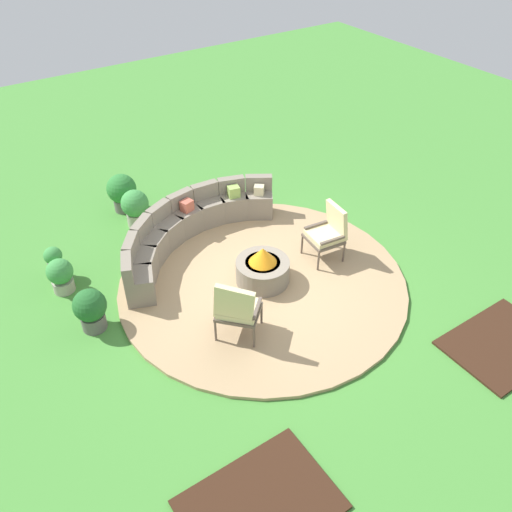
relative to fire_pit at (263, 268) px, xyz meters
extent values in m
plane|color=#478C38|center=(0.00, 0.00, -0.32)|extent=(24.00, 24.00, 0.00)
cylinder|color=tan|center=(0.00, 0.00, -0.29)|extent=(4.85, 4.85, 0.06)
cube|color=#382114|center=(-2.18, -3.15, -0.30)|extent=(1.70, 1.21, 0.04)
cube|color=#382114|center=(2.18, -3.15, -0.30)|extent=(1.70, 1.21, 0.04)
cylinder|color=gray|center=(0.00, 0.00, -0.06)|extent=(0.90, 0.90, 0.40)
cylinder|color=black|center=(0.00, 0.00, 0.11)|extent=(0.59, 0.59, 0.06)
cone|color=orange|center=(0.00, 0.00, 0.28)|extent=(0.47, 0.47, 0.28)
cube|color=gray|center=(1.08, 1.71, -0.01)|extent=(0.68, 0.66, 0.49)
cube|color=gray|center=(1.15, 1.83, 0.38)|extent=(0.52, 0.41, 0.30)
cube|color=gray|center=(0.62, 1.92, -0.01)|extent=(0.63, 0.59, 0.49)
cube|color=gray|center=(0.66, 2.06, 0.38)|extent=(0.54, 0.31, 0.30)
cube|color=gray|center=(0.12, 2.02, -0.01)|extent=(0.54, 0.48, 0.49)
cube|color=gray|center=(0.13, 2.16, 0.38)|extent=(0.52, 0.19, 0.30)
cube|color=gray|center=(-0.38, 1.98, -0.01)|extent=(0.59, 0.54, 0.49)
cube|color=gray|center=(-0.41, 2.13, 0.38)|extent=(0.54, 0.25, 0.30)
cube|color=gray|center=(-0.86, 1.83, -0.01)|extent=(0.66, 0.63, 0.49)
cube|color=gray|center=(-0.92, 1.96, 0.38)|extent=(0.53, 0.36, 0.30)
cube|color=gray|center=(-1.29, 1.56, -0.01)|extent=(0.68, 0.68, 0.49)
cube|color=gray|center=(-1.38, 1.67, 0.38)|extent=(0.50, 0.45, 0.30)
cube|color=gray|center=(-1.63, 1.19, -0.01)|extent=(0.67, 0.68, 0.49)
cube|color=gray|center=(-1.75, 1.27, 0.38)|extent=(0.43, 0.51, 0.30)
cube|color=gray|center=(-1.88, 0.75, -0.01)|extent=(0.61, 0.65, 0.49)
cube|color=gray|center=(-2.01, 0.80, 0.38)|extent=(0.34, 0.54, 0.30)
cube|color=#93B756|center=(0.60, 1.88, 0.34)|extent=(0.24, 0.22, 0.21)
cube|color=#BC5B47|center=(-0.37, 1.93, 0.34)|extent=(0.25, 0.23, 0.21)
cube|color=beige|center=(1.05, 1.67, 0.33)|extent=(0.25, 0.24, 0.19)
cylinder|color=brown|center=(-0.98, -0.40, -0.07)|extent=(0.04, 0.04, 0.38)
cylinder|color=brown|center=(-0.58, -0.83, -0.07)|extent=(0.04, 0.04, 0.38)
cylinder|color=brown|center=(-1.35, -0.74, -0.07)|extent=(0.04, 0.04, 0.38)
cylinder|color=brown|center=(-0.95, -1.17, -0.07)|extent=(0.04, 0.04, 0.38)
cube|color=brown|center=(-0.97, -0.78, 0.15)|extent=(0.82, 0.82, 0.05)
cube|color=beige|center=(-0.97, -0.78, 0.22)|extent=(0.75, 0.75, 0.09)
cube|color=beige|center=(-1.13, -0.94, 0.50)|extent=(0.45, 0.57, 0.72)
cube|color=brown|center=(-1.16, -0.58, 0.28)|extent=(0.37, 0.35, 0.04)
cube|color=brown|center=(-0.77, -0.99, 0.28)|extent=(0.37, 0.35, 0.04)
cylinder|color=brown|center=(0.95, -0.30, -0.07)|extent=(0.04, 0.04, 0.38)
cylinder|color=brown|center=(1.01, 0.23, -0.07)|extent=(0.04, 0.04, 0.38)
cylinder|color=brown|center=(1.47, -0.36, -0.07)|extent=(0.04, 0.04, 0.38)
cylinder|color=brown|center=(1.53, 0.17, -0.07)|extent=(0.04, 0.04, 0.38)
cube|color=brown|center=(1.24, -0.07, 0.15)|extent=(0.62, 0.63, 0.05)
cube|color=beige|center=(1.24, -0.07, 0.22)|extent=(0.57, 0.58, 0.09)
cube|color=beige|center=(1.48, -0.09, 0.47)|extent=(0.21, 0.55, 0.60)
cube|color=brown|center=(1.21, -0.32, 0.28)|extent=(0.48, 0.10, 0.04)
cube|color=brown|center=(1.27, 0.19, 0.28)|extent=(0.48, 0.10, 0.04)
cylinder|color=#A89E8E|center=(-1.05, 2.80, -0.18)|extent=(0.39, 0.39, 0.28)
sphere|color=#3D8E42|center=(-1.05, 2.80, 0.17)|extent=(0.53, 0.53, 0.53)
cylinder|color=#605B56|center=(-2.74, 0.57, -0.19)|extent=(0.37, 0.37, 0.26)
sphere|color=#236028|center=(-2.74, 0.57, 0.15)|extent=(0.51, 0.51, 0.51)
cylinder|color=#605B56|center=(-2.84, 2.09, -0.16)|extent=(0.25, 0.25, 0.33)
sphere|color=#3D8E42|center=(-2.84, 2.09, 0.15)|extent=(0.31, 0.31, 0.31)
cylinder|color=#A89E8E|center=(-2.86, 1.69, -0.21)|extent=(0.35, 0.35, 0.21)
sphere|color=#3D8E42|center=(-2.86, 1.69, 0.09)|extent=(0.43, 0.43, 0.43)
cylinder|color=#605B56|center=(-1.05, 3.44, -0.18)|extent=(0.40, 0.40, 0.27)
sphere|color=#2D7A33|center=(-1.05, 3.44, 0.17)|extent=(0.59, 0.59, 0.59)
camera|label=1|loc=(-3.86, -5.59, 5.60)|focal=37.07mm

